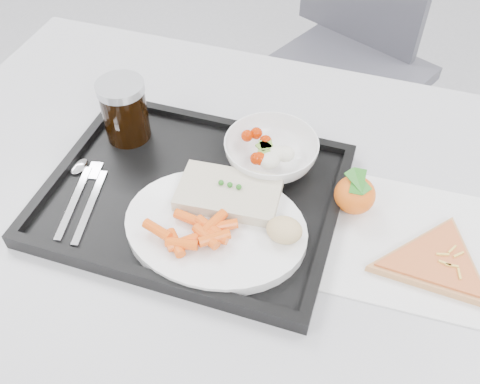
{
  "coord_description": "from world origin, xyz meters",
  "views": [
    {
      "loc": [
        0.16,
        -0.24,
        1.38
      ],
      "look_at": [
        -0.01,
        0.3,
        0.77
      ],
      "focal_mm": 40.0,
      "sensor_mm": 36.0,
      "label": 1
    }
  ],
  "objects_px": {
    "salad_bowl": "(271,152)",
    "chair": "(351,36)",
    "table": "(249,227)",
    "pizza_slice": "(436,263)",
    "cola_glass": "(124,109)",
    "tangerine": "(355,195)",
    "tray": "(194,195)",
    "dinner_plate": "(216,228)"
  },
  "relations": [
    {
      "from": "dinner_plate",
      "to": "tray",
      "type": "bearing_deg",
      "value": 134.13
    },
    {
      "from": "chair",
      "to": "salad_bowl",
      "type": "xyz_separation_m",
      "value": [
        -0.02,
        -0.81,
        0.25
      ]
    },
    {
      "from": "chair",
      "to": "tray",
      "type": "relative_size",
      "value": 2.07
    },
    {
      "from": "tray",
      "to": "pizza_slice",
      "type": "bearing_deg",
      "value": -2.13
    },
    {
      "from": "table",
      "to": "salad_bowl",
      "type": "relative_size",
      "value": 7.89
    },
    {
      "from": "tangerine",
      "to": "dinner_plate",
      "type": "bearing_deg",
      "value": -147.2
    },
    {
      "from": "table",
      "to": "tray",
      "type": "bearing_deg",
      "value": -164.2
    },
    {
      "from": "salad_bowl",
      "to": "cola_glass",
      "type": "height_order",
      "value": "cola_glass"
    },
    {
      "from": "cola_glass",
      "to": "tangerine",
      "type": "bearing_deg",
      "value": -5.32
    },
    {
      "from": "table",
      "to": "dinner_plate",
      "type": "xyz_separation_m",
      "value": [
        -0.03,
        -0.09,
        0.09
      ]
    },
    {
      "from": "table",
      "to": "pizza_slice",
      "type": "bearing_deg",
      "value": -7.51
    },
    {
      "from": "cola_glass",
      "to": "pizza_slice",
      "type": "height_order",
      "value": "cola_glass"
    },
    {
      "from": "table",
      "to": "pizza_slice",
      "type": "distance_m",
      "value": 0.3
    },
    {
      "from": "salad_bowl",
      "to": "cola_glass",
      "type": "bearing_deg",
      "value": -177.86
    },
    {
      "from": "dinner_plate",
      "to": "tangerine",
      "type": "bearing_deg",
      "value": 32.8
    },
    {
      "from": "dinner_plate",
      "to": "table",
      "type": "bearing_deg",
      "value": 73.55
    },
    {
      "from": "table",
      "to": "salad_bowl",
      "type": "xyz_separation_m",
      "value": [
        0.01,
        0.08,
        0.11
      ]
    },
    {
      "from": "cola_glass",
      "to": "salad_bowl",
      "type": "bearing_deg",
      "value": 2.14
    },
    {
      "from": "tangerine",
      "to": "chair",
      "type": "bearing_deg",
      "value": 98.07
    },
    {
      "from": "table",
      "to": "tray",
      "type": "relative_size",
      "value": 2.67
    },
    {
      "from": "salad_bowl",
      "to": "pizza_slice",
      "type": "relative_size",
      "value": 0.57
    },
    {
      "from": "tray",
      "to": "tangerine",
      "type": "bearing_deg",
      "value": 12.97
    },
    {
      "from": "cola_glass",
      "to": "table",
      "type": "bearing_deg",
      "value": -15.89
    },
    {
      "from": "salad_bowl",
      "to": "tangerine",
      "type": "relative_size",
      "value": 1.86
    },
    {
      "from": "cola_glass",
      "to": "pizza_slice",
      "type": "bearing_deg",
      "value": -11.39
    },
    {
      "from": "salad_bowl",
      "to": "chair",
      "type": "bearing_deg",
      "value": 88.39
    },
    {
      "from": "cola_glass",
      "to": "pizza_slice",
      "type": "relative_size",
      "value": 0.41
    },
    {
      "from": "table",
      "to": "tangerine",
      "type": "relative_size",
      "value": 14.69
    },
    {
      "from": "chair",
      "to": "cola_glass",
      "type": "height_order",
      "value": "chair"
    },
    {
      "from": "chair",
      "to": "tray",
      "type": "xyz_separation_m",
      "value": [
        -0.12,
        -0.92,
        0.22
      ]
    },
    {
      "from": "table",
      "to": "pizza_slice",
      "type": "height_order",
      "value": "pizza_slice"
    },
    {
      "from": "salad_bowl",
      "to": "pizza_slice",
      "type": "bearing_deg",
      "value": -22.78
    },
    {
      "from": "table",
      "to": "chair",
      "type": "relative_size",
      "value": 1.29
    },
    {
      "from": "chair",
      "to": "table",
      "type": "bearing_deg",
      "value": -92.2
    },
    {
      "from": "table",
      "to": "cola_glass",
      "type": "distance_m",
      "value": 0.29
    },
    {
      "from": "cola_glass",
      "to": "tangerine",
      "type": "height_order",
      "value": "cola_glass"
    },
    {
      "from": "salad_bowl",
      "to": "tray",
      "type": "bearing_deg",
      "value": -133.38
    },
    {
      "from": "salad_bowl",
      "to": "cola_glass",
      "type": "distance_m",
      "value": 0.25
    },
    {
      "from": "tray",
      "to": "cola_glass",
      "type": "bearing_deg",
      "value": 149.3
    },
    {
      "from": "tray",
      "to": "dinner_plate",
      "type": "height_order",
      "value": "dinner_plate"
    },
    {
      "from": "pizza_slice",
      "to": "table",
      "type": "bearing_deg",
      "value": 172.49
    },
    {
      "from": "table",
      "to": "dinner_plate",
      "type": "height_order",
      "value": "dinner_plate"
    }
  ]
}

